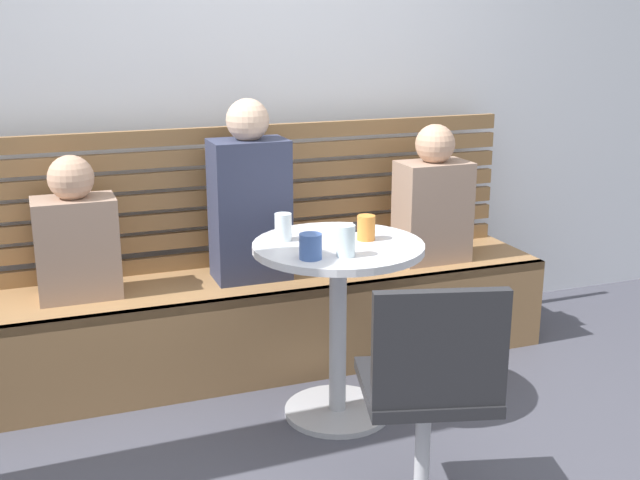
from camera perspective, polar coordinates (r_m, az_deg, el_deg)
back_wall at (r=3.94m, az=-6.03°, el=13.46°), size 5.20×0.10×2.90m
booth_bench at (r=3.77m, az=-3.79°, el=-5.75°), size 2.70×0.52×0.44m
booth_backrest at (r=3.83m, az=-4.99°, el=3.28°), size 2.65×0.04×0.67m
cafe_table at (r=3.20m, az=1.30°, el=-4.06°), size 0.68×0.68×0.74m
white_chair at (r=2.53m, az=7.84°, el=-11.05°), size 0.49×0.49×0.85m
person_adult at (r=3.59m, az=-5.07°, el=2.94°), size 0.34×0.22×0.82m
person_child_left at (r=3.51m, az=-17.09°, el=0.29°), size 0.34×0.22×0.61m
person_child_middle at (r=3.90m, az=8.09°, el=2.78°), size 0.34×0.22×0.67m
cup_mug_blue at (r=2.92m, az=-0.68°, el=-0.46°), size 0.08×0.08×0.09m
cup_glass_tall at (r=2.94m, az=1.86°, el=-0.06°), size 0.07×0.07×0.12m
cup_tumbler_orange at (r=3.17m, az=3.32°, el=0.88°), size 0.07×0.07×0.10m
cup_water_clear at (r=3.16m, az=-2.65°, el=0.93°), size 0.07×0.07×0.11m
phone_on_table at (r=3.36m, az=3.05°, el=0.96°), size 0.11×0.16×0.01m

